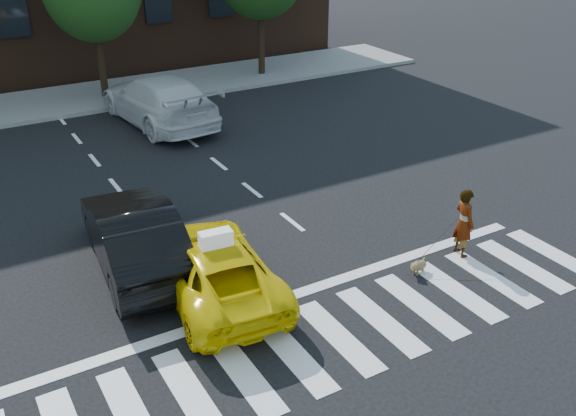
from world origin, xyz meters
The scene contains 10 objects.
ground centered at (0.00, 0.00, 0.00)m, with size 120.00×120.00×0.00m, color black.
crosswalk centered at (0.00, 0.00, 0.01)m, with size 13.00×2.40×0.01m, color silver.
stop_line centered at (0.00, 1.60, 0.01)m, with size 12.00×0.30×0.01m, color silver.
sidewalk_far centered at (0.00, 17.50, 0.07)m, with size 30.00×4.00×0.15m, color slate.
taxi centered at (-1.40, 2.50, 0.62)m, with size 2.05×4.45×1.24m, color #E7C504.
black_sedan centered at (-2.43, 4.35, 0.77)m, with size 1.64×4.70×1.55m, color black.
white_suv centered at (1.40, 13.32, 0.86)m, with size 2.41×5.92×1.72m, color silver.
woman centered at (4.13, 1.10, 0.82)m, with size 0.60×0.39×1.63m, color #999999.
dog centered at (2.74, 0.96, 0.19)m, with size 0.55×0.34×0.32m.
taxi_sign centered at (-1.40, 2.30, 1.40)m, with size 0.65×0.28×0.32m, color white.
Camera 1 is at (-5.71, -7.88, 7.58)m, focal length 40.00 mm.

